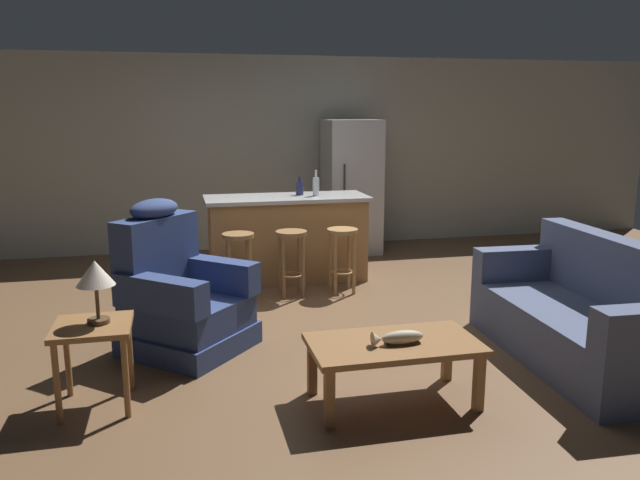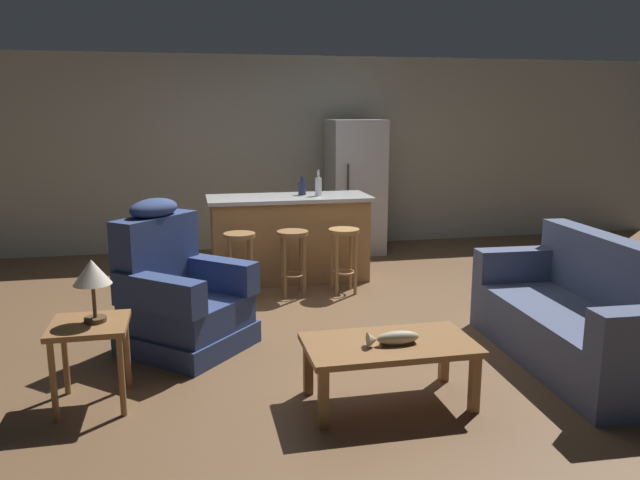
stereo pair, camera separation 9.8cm
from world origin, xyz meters
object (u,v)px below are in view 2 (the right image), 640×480
at_px(end_table, 90,337).
at_px(recliner_near_lamp, 179,297).
at_px(coffee_table, 389,350).
at_px(bottle_tall_green, 302,188).
at_px(couch, 583,319).
at_px(bar_stool_middle, 293,251).
at_px(table_lamp, 92,275).
at_px(refrigerator, 355,187).
at_px(kitchen_island, 289,238).
at_px(bar_stool_right, 344,249).
at_px(bar_stool_left, 240,253).
at_px(bottle_short_amber, 318,186).
at_px(fish_figurine, 393,339).

bearing_deg(end_table, recliner_near_lamp, 59.23).
xyz_separation_m(coffee_table, bottle_tall_green, (0.02, 3.22, 0.66)).
xyz_separation_m(couch, bar_stool_middle, (-1.85, 2.17, 0.13)).
xyz_separation_m(table_lamp, refrigerator, (2.80, 3.95, 0.01)).
bearing_deg(recliner_near_lamp, coffee_table, -2.55).
height_order(end_table, bottle_tall_green, bottle_tall_green).
relative_size(end_table, bottle_tall_green, 2.70).
distance_m(coffee_table, kitchen_island, 3.15).
xyz_separation_m(recliner_near_lamp, bar_stool_right, (1.67, 1.22, 0.05)).
relative_size(coffee_table, bar_stool_middle, 1.62).
height_order(bar_stool_middle, refrigerator, refrigerator).
bearing_deg(refrigerator, bar_stool_right, -108.68).
relative_size(bar_stool_left, bottle_short_amber, 2.38).
bearing_deg(couch, bar_stool_middle, -47.17).
distance_m(end_table, table_lamp, 0.41).
bearing_deg(bottle_tall_green, refrigerator, 50.46).
relative_size(recliner_near_lamp, bar_stool_right, 1.76).
height_order(end_table, refrigerator, refrigerator).
height_order(bar_stool_middle, bottle_tall_green, bottle_tall_green).
relative_size(bar_stool_middle, bottle_short_amber, 2.38).
height_order(couch, bar_stool_right, couch).
bearing_deg(bar_stool_right, kitchen_island, 126.80).
xyz_separation_m(end_table, kitchen_island, (1.75, 2.77, 0.02)).
height_order(bar_stool_middle, bottle_short_amber, bottle_short_amber).
distance_m(end_table, bar_stool_right, 3.08).
bearing_deg(table_lamp, end_table, -164.00).
height_order(coffee_table, bar_stool_left, bar_stool_left).
height_order(kitchen_island, refrigerator, refrigerator).
distance_m(couch, refrigerator, 4.10).
distance_m(coffee_table, bar_stool_middle, 2.52).
height_order(couch, kitchen_island, kitchen_island).
bearing_deg(kitchen_island, couch, -57.53).
distance_m(table_lamp, bar_stool_right, 3.07).
xyz_separation_m(fish_figurine, bar_stool_left, (-0.75, 2.57, 0.01)).
bearing_deg(kitchen_island, fish_figurine, -87.44).
distance_m(fish_figurine, bar_stool_right, 2.59).
bearing_deg(bar_stool_right, refrigerator, 71.32).
relative_size(refrigerator, bottle_tall_green, 8.50).
bearing_deg(table_lamp, bottle_tall_green, 56.54).
bearing_deg(bar_stool_middle, kitchen_island, 83.84).
xyz_separation_m(couch, bar_stool_right, (-1.31, 2.17, 0.13)).
bearing_deg(fish_figurine, couch, 13.43).
distance_m(coffee_table, bottle_tall_green, 3.29).
xyz_separation_m(recliner_near_lamp, end_table, (-0.55, -0.92, 0.04)).
xyz_separation_m(couch, recliner_near_lamp, (-2.98, 0.96, 0.08)).
distance_m(table_lamp, bottle_short_amber, 3.40).
xyz_separation_m(coffee_table, couch, (1.64, 0.34, -0.02)).
bearing_deg(end_table, couch, -0.62).
bearing_deg(refrigerator, couch, -80.17).
xyz_separation_m(coffee_table, kitchen_island, (-0.14, 3.14, 0.11)).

